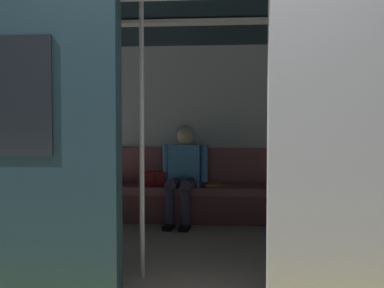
{
  "coord_description": "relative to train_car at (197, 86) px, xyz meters",
  "views": [
    {
      "loc": [
        -0.21,
        2.74,
        1.14
      ],
      "look_at": [
        0.11,
        -1.35,
        0.98
      ],
      "focal_mm": 40.52,
      "sensor_mm": 36.0,
      "label": 1
    }
  ],
  "objects": [
    {
      "name": "book",
      "position": [
        -0.13,
        -1.19,
        -1.08
      ],
      "size": [
        0.2,
        0.25,
        0.03
      ],
      "primitive_type": "cube",
      "rotation": [
        0.0,
        0.0,
        -0.24
      ],
      "color": "gold",
      "rests_on": "bench_seat"
    },
    {
      "name": "bench_seat",
      "position": [
        -0.06,
        -1.12,
        -1.19
      ],
      "size": [
        2.75,
        0.44,
        0.43
      ],
      "color": "#935156",
      "rests_on": "ground_plane"
    },
    {
      "name": "train_car",
      "position": [
        0.0,
        0.0,
        0.0
      ],
      "size": [
        6.4,
        2.92,
        2.28
      ],
      "color": "#ADAFB5",
      "rests_on": "ground_plane"
    },
    {
      "name": "handbag",
      "position": [
        0.58,
        -1.15,
        -1.01
      ],
      "size": [
        0.26,
        0.15,
        0.17
      ],
      "color": "maroon",
      "rests_on": "bench_seat"
    },
    {
      "name": "person_seated",
      "position": [
        0.22,
        -1.07,
        -0.87
      ],
      "size": [
        0.55,
        0.71,
        1.16
      ],
      "color": "#4C8CC6",
      "rests_on": "ground_plane"
    },
    {
      "name": "grab_pole_door",
      "position": [
        0.35,
        0.83,
        -0.45
      ],
      "size": [
        0.04,
        0.04,
        2.14
      ],
      "primitive_type": "cylinder",
      "color": "silver",
      "rests_on": "ground_plane"
    }
  ]
}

